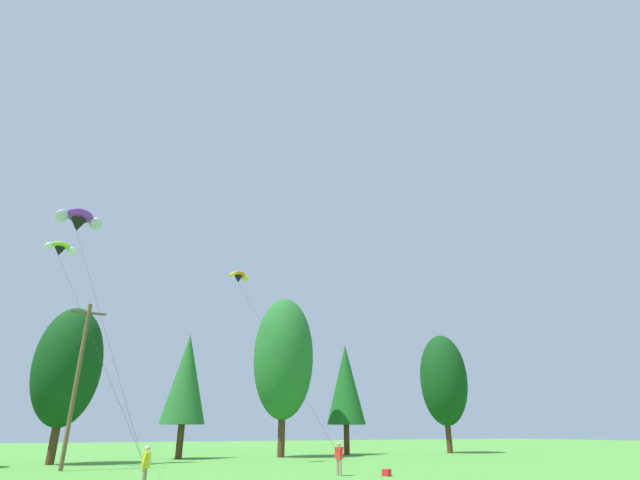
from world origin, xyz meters
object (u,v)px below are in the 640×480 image
object	(u,v)px
kite_flyer_near	(146,464)
kite_flyer_mid	(339,456)
parafoil_kite_mid_orange	(239,277)
parafoil_kite_far_lime_white	(60,248)
utility_pole	(77,378)
parafoil_kite_high_purple	(79,220)
picnic_cooler	(387,473)

from	to	relation	value
kite_flyer_near	kite_flyer_mid	distance (m)	10.73
parafoil_kite_mid_orange	parafoil_kite_far_lime_white	size ratio (longest dim) A/B	0.79
utility_pole	kite_flyer_mid	bearing A→B (deg)	-38.08
utility_pole	parafoil_kite_far_lime_white	distance (m)	10.56
parafoil_kite_high_purple	kite_flyer_near	bearing A→B (deg)	-74.67
kite_flyer_near	parafoil_kite_far_lime_white	size ratio (longest dim) A/B	0.10
kite_flyer_near	picnic_cooler	bearing A→B (deg)	5.74
picnic_cooler	kite_flyer_mid	bearing A→B (deg)	116.88
parafoil_kite_mid_orange	utility_pole	bearing A→B (deg)	-173.11
kite_flyer_mid	parafoil_kite_far_lime_white	distance (m)	25.48
utility_pole	kite_flyer_mid	world-z (taller)	utility_pole
parafoil_kite_mid_orange	parafoil_kite_far_lime_white	xyz separation A→B (m)	(-13.37, 2.07, 0.93)
kite_flyer_mid	parafoil_kite_high_purple	distance (m)	27.54
utility_pole	parafoil_kite_high_purple	world-z (taller)	parafoil_kite_high_purple
utility_pole	picnic_cooler	bearing A→B (deg)	-36.70
kite_flyer_near	parafoil_kite_high_purple	size ratio (longest dim) A/B	0.09
kite_flyer_near	picnic_cooler	size ratio (longest dim) A/B	3.25
kite_flyer_mid	parafoil_kite_high_purple	xyz separation A→B (m)	(-15.29, 15.23, 17.10)
kite_flyer_near	kite_flyer_mid	size ratio (longest dim) A/B	1.00
kite_flyer_near	picnic_cooler	distance (m)	12.80
parafoil_kite_mid_orange	picnic_cooler	size ratio (longest dim) A/B	25.79
utility_pole	kite_flyer_mid	distance (m)	17.60
kite_flyer_mid	picnic_cooler	size ratio (longest dim) A/B	3.25
kite_flyer_mid	parafoil_kite_mid_orange	xyz separation A→B (m)	(-2.72, 11.80, 13.13)
kite_flyer_near	utility_pole	bearing A→B (deg)	102.90
parafoil_kite_high_purple	picnic_cooler	world-z (taller)	parafoil_kite_high_purple
kite_flyer_mid	parafoil_kite_far_lime_white	bearing A→B (deg)	139.24
parafoil_kite_far_lime_white	picnic_cooler	bearing A→B (deg)	-39.34
parafoil_kite_mid_orange	picnic_cooler	bearing A→B (deg)	-68.98
kite_flyer_mid	parafoil_kite_high_purple	size ratio (longest dim) A/B	0.09
kite_flyer_near	parafoil_kite_far_lime_white	xyz separation A→B (m)	(-5.65, 16.33, 14.06)
parafoil_kite_high_purple	parafoil_kite_far_lime_white	world-z (taller)	parafoil_kite_high_purple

